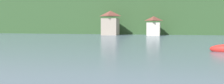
{
  "coord_description": "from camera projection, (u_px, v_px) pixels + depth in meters",
  "views": [
    {
      "loc": [
        4.97,
        17.81,
        3.41
      ],
      "look_at": [
        0.0,
        39.37,
        1.85
      ],
      "focal_mm": 40.6,
      "sensor_mm": 36.0,
      "label": 1
    }
  ],
  "objects": [
    {
      "name": "wooded_hillside",
      "position": [
        130.0,
        19.0,
        117.75
      ],
      "size": [
        352.0,
        60.06,
        24.39
      ],
      "color": "#2D4C28",
      "rests_on": "ground_plane"
    },
    {
      "name": "shore_building_west",
      "position": [
        110.0,
        23.0,
        79.78
      ],
      "size": [
        5.08,
        5.41,
        7.61
      ],
      "color": "gray",
      "rests_on": "ground_plane"
    },
    {
      "name": "shore_building_westcentral",
      "position": [
        154.0,
        26.0,
        77.04
      ],
      "size": [
        4.04,
        5.91,
        5.82
      ],
      "color": "beige",
      "rests_on": "ground_plane"
    }
  ]
}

